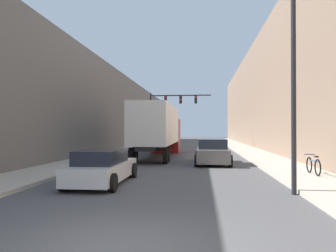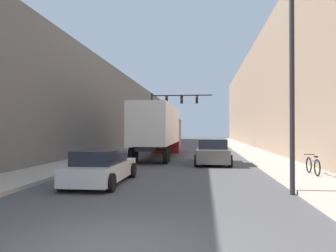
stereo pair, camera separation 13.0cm
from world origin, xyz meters
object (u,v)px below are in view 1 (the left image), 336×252
(suv_car, at_px, (212,152))
(street_lamp, at_px, (293,35))
(semi_truck, at_px, (159,129))
(traffic_signal_gantry, at_px, (167,108))
(parked_bicycle, at_px, (313,166))
(sedan_car, at_px, (103,167))

(suv_car, distance_m, street_lamp, 10.62)
(semi_truck, distance_m, street_lamp, 16.04)
(semi_truck, bearing_deg, street_lamp, -66.46)
(traffic_signal_gantry, xyz_separation_m, parked_bicycle, (8.94, -23.33, -4.12))
(semi_truck, relative_size, suv_car, 2.75)
(sedan_car, bearing_deg, suv_car, 60.07)
(semi_truck, xyz_separation_m, sedan_car, (-0.56, -12.93, -1.54))
(sedan_car, xyz_separation_m, traffic_signal_gantry, (-0.19, 25.78, 4.01))
(traffic_signal_gantry, bearing_deg, semi_truck, -86.65)
(parked_bicycle, bearing_deg, semi_truck, 127.98)
(traffic_signal_gantry, distance_m, parked_bicycle, 25.32)
(traffic_signal_gantry, bearing_deg, street_lamp, -75.53)
(street_lamp, bearing_deg, semi_truck, 113.54)
(semi_truck, height_order, parked_bicycle, semi_truck)
(sedan_car, relative_size, traffic_signal_gantry, 0.65)
(street_lamp, bearing_deg, traffic_signal_gantry, 104.47)
(sedan_car, relative_size, suv_car, 1.00)
(sedan_car, bearing_deg, semi_truck, 87.53)
(traffic_signal_gantry, bearing_deg, suv_car, -75.29)
(sedan_car, height_order, street_lamp, street_lamp)
(traffic_signal_gantry, height_order, parked_bicycle, traffic_signal_gantry)
(sedan_car, relative_size, parked_bicycle, 2.57)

